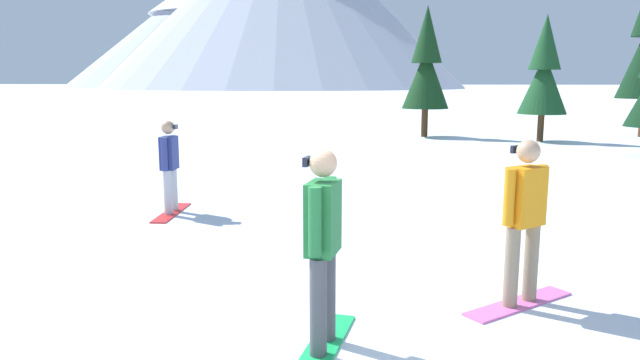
% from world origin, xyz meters
% --- Properties ---
extents(snowboarder_foreground, '(0.40, 1.50, 1.80)m').
position_xyz_m(snowboarder_foreground, '(0.39, 0.67, 0.96)').
color(snowboarder_foreground, '#19B259').
rests_on(snowboarder_foreground, ground_plane).
extents(snowboarder_midground, '(1.25, 1.22, 1.78)m').
position_xyz_m(snowboarder_midground, '(2.28, 2.07, 0.95)').
color(snowboarder_midground, pink).
rests_on(snowboarder_midground, ground_plane).
extents(snowboarder_background, '(0.48, 1.60, 1.68)m').
position_xyz_m(snowboarder_background, '(-3.24, 5.49, 0.88)').
color(snowboarder_background, red).
rests_on(snowboarder_background, ground_plane).
extents(pine_tree_leaning, '(1.87, 1.87, 4.93)m').
position_xyz_m(pine_tree_leaning, '(5.77, 20.00, 2.69)').
color(pine_tree_leaning, '#472D19').
rests_on(pine_tree_leaning, ground_plane).
extents(pine_tree_young, '(1.97, 1.97, 5.49)m').
position_xyz_m(pine_tree_young, '(1.23, 21.15, 2.99)').
color(pine_tree_young, '#472D19').
rests_on(pine_tree_young, ground_plane).
extents(peak_north_spur, '(115.76, 115.76, 47.00)m').
position_xyz_m(peak_north_spur, '(-82.25, 223.11, 24.55)').
color(peak_north_spur, '#B2B7C6').
rests_on(peak_north_spur, ground_plane).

